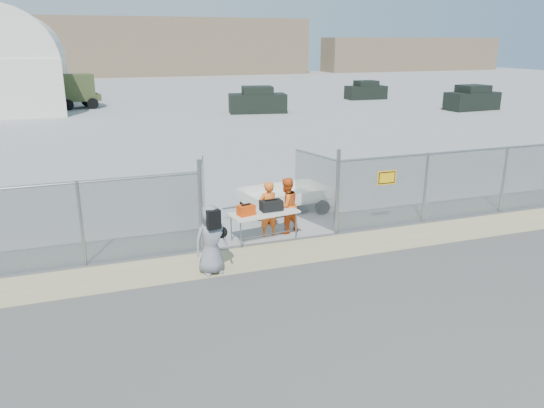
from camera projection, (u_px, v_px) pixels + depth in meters
name	position (u px, v px, depth m)	size (l,w,h in m)	color
ground	(299.00, 268.00, 13.19)	(160.00, 160.00, 0.00)	#3D3D3D
tarmac_inside	(133.00, 100.00, 51.01)	(160.00, 80.00, 0.01)	#979797
dirt_strip	(285.00, 254.00, 14.09)	(44.00, 1.60, 0.01)	tan
distant_hills	(141.00, 47.00, 83.70)	(140.00, 6.00, 9.00)	#7F684F
chain_link_fence	(272.00, 204.00, 14.67)	(40.00, 0.20, 2.20)	gray
quonset_hangar	(11.00, 58.00, 44.84)	(9.00, 18.00, 8.00)	white
folding_table	(264.00, 226.00, 14.99)	(1.95, 0.81, 0.83)	silver
orange_bag	(246.00, 210.00, 14.56)	(0.45, 0.30, 0.28)	#F1450A
black_duffel	(271.00, 206.00, 14.95)	(0.61, 0.36, 0.30)	black
security_worker_left	(268.00, 209.00, 15.17)	(0.59, 0.39, 1.63)	orange
security_worker_right	(286.00, 205.00, 15.44)	(0.81, 0.63, 1.66)	orange
visitor	(211.00, 240.00, 12.70)	(0.84, 0.55, 1.72)	gray
utility_trailer	(284.00, 200.00, 17.40)	(3.61, 1.86, 0.87)	silver
military_truck	(61.00, 92.00, 43.46)	(5.87, 2.17, 2.80)	#3D4724
parked_vehicle_near	(257.00, 100.00, 41.39)	(4.41, 1.99, 1.99)	black
parked_vehicle_mid	(366.00, 90.00, 51.12)	(3.82, 1.73, 1.73)	black
parked_vehicle_far	(472.00, 98.00, 43.09)	(4.33, 1.96, 1.96)	black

